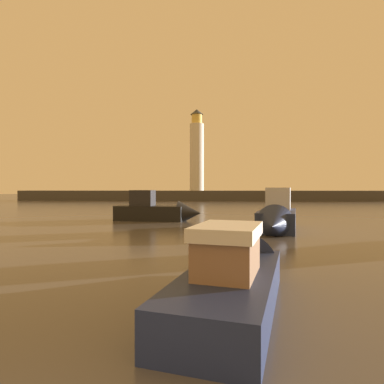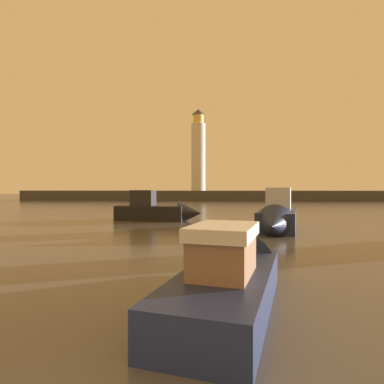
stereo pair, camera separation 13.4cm
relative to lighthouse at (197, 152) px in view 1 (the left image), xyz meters
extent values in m
plane|color=#4C4742|center=(1.04, -34.42, -10.50)|extent=(220.00, 220.00, 0.00)
cube|color=#423F3D|center=(1.04, 0.00, -9.42)|extent=(80.18, 4.01, 2.18)
cylinder|color=silver|center=(0.00, 0.00, -1.12)|extent=(3.02, 3.02, 14.41)
cylinder|color=#F2CC59|center=(0.00, 0.00, 7.09)|extent=(2.26, 2.26, 2.02)
cone|color=#33383D|center=(0.00, 0.00, 8.68)|extent=(2.72, 2.72, 1.15)
cube|color=#1E284C|center=(7.61, -48.81, -9.88)|extent=(3.61, 6.22, 1.25)
cone|color=#1E284C|center=(6.75, -52.19, -9.82)|extent=(2.57, 2.48, 2.14)
cube|color=silver|center=(7.85, -47.87, -8.52)|extent=(2.03, 2.46, 1.48)
cube|color=#1E284C|center=(3.79, -63.04, -10.07)|extent=(3.11, 5.67, 0.86)
cone|color=#1E284C|center=(4.56, -59.98, -10.03)|extent=(2.14, 2.06, 1.78)
cube|color=#8C6647|center=(3.71, -63.35, -9.25)|extent=(1.54, 1.95, 0.78)
cube|color=silver|center=(3.71, -63.35, -8.73)|extent=(1.69, 2.15, 0.27)
cube|color=black|center=(-1.79, -43.45, -9.90)|extent=(5.91, 2.77, 1.22)
cone|color=black|center=(1.54, -43.89, -9.83)|extent=(2.08, 2.18, 1.96)
cube|color=#232328|center=(-2.44, -43.37, -8.63)|extent=(2.01, 1.63, 1.31)
camera|label=1|loc=(3.40, -70.19, -7.83)|focal=30.42mm
camera|label=2|loc=(3.53, -70.18, -7.83)|focal=30.42mm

